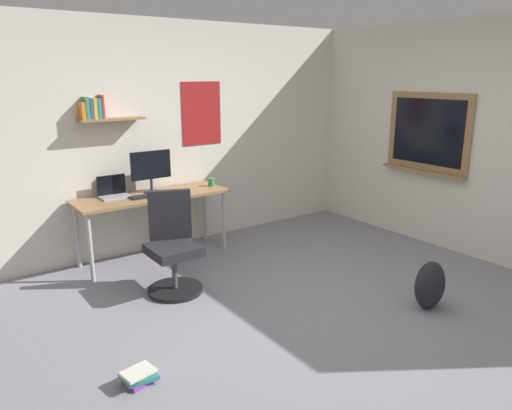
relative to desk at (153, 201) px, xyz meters
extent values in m
plane|color=gray|center=(0.53, -2.09, -0.66)|extent=(5.20, 5.20, 0.00)
cube|color=silver|center=(0.53, 0.36, 0.64)|extent=(5.00, 0.10, 2.60)
cube|color=#997047|center=(-0.31, 0.21, 0.89)|extent=(0.68, 0.20, 0.02)
cube|color=#A51E1E|center=(0.82, 0.31, 0.89)|extent=(0.52, 0.01, 0.74)
cube|color=orange|center=(-0.60, 0.24, 0.99)|extent=(0.04, 0.14, 0.17)
cube|color=#3D934C|center=(-0.56, 0.24, 1.01)|extent=(0.04, 0.14, 0.22)
cube|color=#3851B2|center=(-0.52, 0.24, 1.00)|extent=(0.03, 0.14, 0.21)
cube|color=gold|center=(-0.48, 0.24, 1.00)|extent=(0.04, 0.14, 0.21)
cube|color=teal|center=(-0.44, 0.24, 1.00)|extent=(0.04, 0.14, 0.21)
cube|color=#C63833|center=(-0.40, 0.24, 1.02)|extent=(0.02, 0.14, 0.24)
cube|color=silver|center=(2.98, -2.09, 0.64)|extent=(0.10, 5.00, 2.60)
cube|color=#997047|center=(2.92, -1.37, 0.69)|extent=(0.04, 1.10, 0.90)
cube|color=black|center=(2.90, -1.37, 0.69)|extent=(0.01, 0.94, 0.76)
cube|color=#997047|center=(2.87, -1.37, 0.22)|extent=(0.12, 1.10, 0.03)
cube|color=#997047|center=(0.00, 0.00, 0.06)|extent=(1.67, 0.56, 0.03)
cylinder|color=#B7B7BC|center=(-0.78, -0.22, -0.31)|extent=(0.04, 0.04, 0.70)
cylinder|color=#B7B7BC|center=(0.78, -0.22, -0.31)|extent=(0.04, 0.04, 0.70)
cylinder|color=#B7B7BC|center=(-0.78, 0.22, -0.31)|extent=(0.04, 0.04, 0.70)
cylinder|color=#B7B7BC|center=(0.78, 0.22, -0.31)|extent=(0.04, 0.04, 0.70)
cylinder|color=black|center=(-0.22, -0.93, -0.64)|extent=(0.52, 0.52, 0.04)
cylinder|color=#4C4C51|center=(-0.22, -0.93, -0.45)|extent=(0.05, 0.05, 0.34)
cube|color=#232328|center=(-0.22, -0.93, -0.24)|extent=(0.44, 0.44, 0.09)
cube|color=#232328|center=(-0.15, -0.74, 0.05)|extent=(0.40, 0.20, 0.48)
cube|color=#ADAFB5|center=(-0.38, 0.10, 0.08)|extent=(0.31, 0.21, 0.02)
cube|color=black|center=(-0.38, 0.20, 0.20)|extent=(0.31, 0.01, 0.21)
cylinder|color=#38383D|center=(0.04, 0.10, 0.08)|extent=(0.17, 0.17, 0.01)
cylinder|color=#38383D|center=(0.04, 0.10, 0.16)|extent=(0.03, 0.03, 0.14)
cube|color=black|center=(0.04, 0.09, 0.38)|extent=(0.46, 0.02, 0.31)
cube|color=black|center=(-0.08, -0.07, 0.08)|extent=(0.37, 0.13, 0.02)
ellipsoid|color=#262628|center=(0.20, -0.07, 0.09)|extent=(0.10, 0.06, 0.03)
cylinder|color=#338C4C|center=(0.74, -0.02, 0.12)|extent=(0.08, 0.08, 0.09)
ellipsoid|color=#232328|center=(1.45, -2.54, -0.45)|extent=(0.32, 0.22, 0.43)
cube|color=#7A3D99|center=(-1.05, -2.06, -0.65)|extent=(0.24, 0.19, 0.03)
cube|color=teal|center=(-1.05, -2.07, -0.62)|extent=(0.23, 0.18, 0.03)
cube|color=#3D934C|center=(-1.07, -2.07, -0.59)|extent=(0.22, 0.17, 0.02)
cube|color=silver|center=(-1.07, -2.08, -0.57)|extent=(0.23, 0.18, 0.02)
camera|label=1|loc=(-2.09, -4.83, 1.35)|focal=34.07mm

